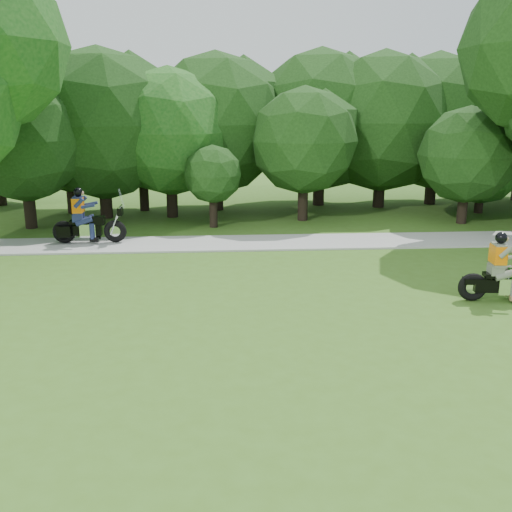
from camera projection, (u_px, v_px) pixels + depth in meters
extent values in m
plane|color=#3E651D|center=(319.00, 334.00, 11.46)|extent=(100.00, 100.00, 0.00)
cube|color=#989894|center=(277.00, 242.00, 19.18)|extent=(60.00, 2.20, 0.06)
cylinder|color=black|center=(303.00, 198.00, 22.93)|extent=(0.41, 0.41, 1.80)
sphere|color=#16330F|center=(304.00, 141.00, 22.36)|extent=(4.23, 4.23, 4.23)
cylinder|color=black|center=(213.00, 210.00, 21.64)|extent=(0.31, 0.31, 1.30)
sphere|color=#16330F|center=(213.00, 174.00, 21.30)|extent=(2.20, 2.20, 2.20)
cylinder|color=black|center=(172.00, 196.00, 23.62)|extent=(0.46, 0.46, 1.80)
sphere|color=#164E16|center=(170.00, 132.00, 22.98)|extent=(5.17, 5.17, 5.17)
cylinder|color=black|center=(72.00, 192.00, 24.56)|extent=(0.46, 0.46, 1.80)
sphere|color=#16330F|center=(67.00, 130.00, 23.91)|extent=(5.28, 5.28, 5.28)
cylinder|color=black|center=(144.00, 191.00, 25.15)|extent=(0.41, 0.41, 1.79)
sphere|color=#16330F|center=(141.00, 139.00, 24.59)|extent=(4.14, 4.14, 4.14)
cylinder|color=black|center=(106.00, 196.00, 23.49)|extent=(0.50, 0.50, 1.80)
sphere|color=#16330F|center=(101.00, 125.00, 22.77)|extent=(6.08, 6.08, 6.08)
cylinder|color=black|center=(479.00, 202.00, 24.69)|extent=(0.37, 0.37, 0.97)
sphere|color=#164E16|center=(483.00, 165.00, 24.30)|extent=(3.32, 3.32, 3.32)
cylinder|color=black|center=(29.00, 205.00, 21.40)|extent=(0.43, 0.43, 1.80)
sphere|color=#16330F|center=(23.00, 139.00, 20.80)|extent=(4.66, 4.66, 4.66)
cylinder|color=black|center=(463.00, 205.00, 22.34)|extent=(0.39, 0.39, 1.45)
sphere|color=#16330F|center=(467.00, 155.00, 21.86)|extent=(3.74, 3.74, 3.74)
cylinder|color=black|center=(217.00, 190.00, 25.32)|extent=(0.50, 0.50, 1.80)
sphere|color=#16330F|center=(216.00, 124.00, 24.60)|extent=(6.07, 6.07, 6.07)
cylinder|color=black|center=(319.00, 186.00, 26.62)|extent=(0.52, 0.52, 1.80)
sphere|color=#16330F|center=(320.00, 120.00, 25.87)|extent=(6.40, 6.40, 6.40)
cylinder|color=black|center=(431.00, 185.00, 26.94)|extent=(0.51, 0.51, 1.80)
sphere|color=#16330F|center=(436.00, 121.00, 26.21)|extent=(6.24, 6.24, 6.24)
cylinder|color=black|center=(379.00, 188.00, 26.04)|extent=(0.51, 0.51, 1.80)
sphere|color=#16330F|center=(383.00, 122.00, 25.31)|extent=(6.23, 6.23, 6.23)
torus|color=black|center=(472.00, 287.00, 13.34)|extent=(0.69, 0.27, 0.68)
cube|color=black|center=(500.00, 285.00, 13.30)|extent=(1.20, 0.36, 0.31)
cube|color=silver|center=(507.00, 285.00, 13.30)|extent=(0.50, 0.38, 0.39)
cube|color=black|center=(495.00, 275.00, 13.25)|extent=(0.53, 0.36, 0.10)
cube|color=#616955|center=(496.00, 269.00, 13.21)|extent=(0.33, 0.40, 0.23)
cube|color=#616955|center=(498.00, 255.00, 13.13)|extent=(0.30, 0.43, 0.54)
cube|color=orange|center=(498.00, 254.00, 13.12)|extent=(0.33, 0.47, 0.43)
sphere|color=black|center=(501.00, 238.00, 13.02)|extent=(0.27, 0.27, 0.27)
torus|color=black|center=(64.00, 232.00, 18.84)|extent=(0.75, 0.22, 0.75)
torus|color=black|center=(115.00, 231.00, 18.96)|extent=(0.75, 0.22, 0.75)
cube|color=black|center=(83.00, 230.00, 18.87)|extent=(1.20, 0.26, 0.34)
cube|color=silver|center=(89.00, 230.00, 18.88)|extent=(0.52, 0.37, 0.43)
cube|color=black|center=(96.00, 220.00, 18.82)|extent=(0.56, 0.32, 0.28)
cube|color=black|center=(79.00, 222.00, 18.79)|extent=(0.56, 0.34, 0.11)
cylinder|color=silver|center=(116.00, 220.00, 18.87)|extent=(0.43, 0.05, 0.97)
cylinder|color=silver|center=(121.00, 206.00, 18.76)|extent=(0.04, 0.69, 0.04)
cube|color=black|center=(64.00, 232.00, 18.60)|extent=(0.45, 0.13, 0.37)
cube|color=black|center=(67.00, 229.00, 19.06)|extent=(0.45, 0.13, 0.37)
cube|color=#1A1D46|center=(78.00, 217.00, 18.76)|extent=(0.32, 0.41, 0.26)
cube|color=#1A1D46|center=(78.00, 206.00, 18.66)|extent=(0.28, 0.45, 0.60)
cube|color=orange|center=(78.00, 205.00, 18.65)|extent=(0.31, 0.49, 0.47)
sphere|color=black|center=(78.00, 192.00, 18.55)|extent=(0.30, 0.30, 0.30)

